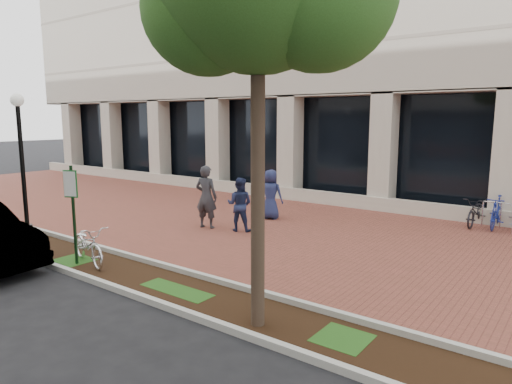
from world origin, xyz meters
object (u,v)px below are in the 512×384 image
Objects in this scene: lamppost at (22,156)px; locked_bicycle at (88,244)px; pedestrian_mid at (240,204)px; pedestrian_left at (206,197)px; parking_sign at (72,202)px; pedestrian_right at (271,194)px.

locked_bicycle is at bearing -7.27° from lamppost.
pedestrian_mid reaches higher than locked_bicycle.
pedestrian_left is 1.20× the size of pedestrian_mid.
parking_sign is at bearing -10.97° from lamppost.
parking_sign is 1.18× the size of pedestrian_left.
locked_bicycle is 4.21m from pedestrian_left.
locked_bicycle is 1.09× the size of pedestrian_mid.
locked_bicycle is at bearing 78.91° from pedestrian_left.
lamppost is 4.18m from locked_bicycle.
pedestrian_left reaches higher than pedestrian_mid.
pedestrian_right is at bearing 8.70° from locked_bicycle.
lamppost is 5.28m from pedestrian_left.
pedestrian_mid is (4.58, 4.02, -1.46)m from lamppost.
lamppost is 2.49× the size of pedestrian_mid.
pedestrian_left is 2.37m from pedestrian_right.
pedestrian_mid is (1.04, 4.70, -0.66)m from parking_sign.
parking_sign reaches higher than pedestrian_left.
locked_bicycle is at bearing 22.90° from parking_sign.
lamppost reaches higher than locked_bicycle.
pedestrian_left is at bearing 55.19° from pedestrian_right.
lamppost is 6.26m from pedestrian_mid.
pedestrian_left is at bearing 46.27° from lamppost.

